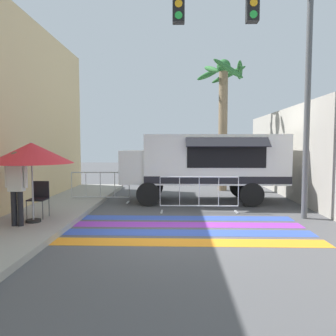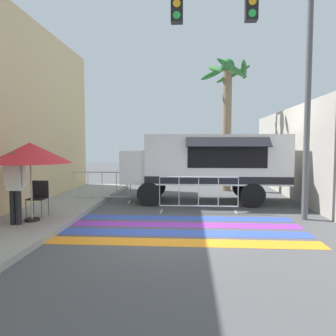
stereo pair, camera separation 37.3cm
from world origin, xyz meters
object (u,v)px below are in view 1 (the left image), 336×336
(patio_umbrella, at_px, (31,153))
(vendor_person, at_px, (16,184))
(food_truck, at_px, (202,161))
(barricade_side, at_px, (100,187))
(traffic_signal_pole, at_px, (256,42))
(folding_chair, at_px, (39,196))
(palm_tree, at_px, (223,104))
(barricade_front, at_px, (199,194))

(patio_umbrella, relative_size, vendor_person, 1.14)
(food_truck, distance_m, barricade_side, 3.71)
(traffic_signal_pole, bearing_deg, food_truck, 114.77)
(food_truck, xyz_separation_m, vendor_person, (-4.59, -4.31, -0.33))
(traffic_signal_pole, distance_m, vendor_person, 7.07)
(traffic_signal_pole, bearing_deg, folding_chair, -173.36)
(palm_tree, bearing_deg, barricade_side, -145.03)
(patio_umbrella, distance_m, folding_chair, 1.26)
(traffic_signal_pole, distance_m, barricade_side, 6.83)
(food_truck, xyz_separation_m, palm_tree, (1.13, 2.90, 2.36))
(vendor_person, xyz_separation_m, palm_tree, (5.72, 7.22, 2.69))
(food_truck, height_order, traffic_signal_pole, traffic_signal_pole)
(patio_umbrella, bearing_deg, folding_chair, 98.25)
(food_truck, xyz_separation_m, barricade_side, (-3.58, -0.39, -0.92))
(folding_chair, bearing_deg, traffic_signal_pole, -14.49)
(barricade_front, bearing_deg, palm_tree, 74.53)
(food_truck, xyz_separation_m, folding_chair, (-4.47, -3.36, -0.75))
(food_truck, bearing_deg, patio_umbrella, -138.20)
(barricade_side, bearing_deg, vendor_person, -104.50)
(traffic_signal_pole, height_order, barricade_front, traffic_signal_pole)
(traffic_signal_pole, xyz_separation_m, patio_umbrella, (-5.64, -1.23, -2.96))
(traffic_signal_pole, distance_m, folding_chair, 7.06)
(food_truck, distance_m, patio_umbrella, 5.90)
(patio_umbrella, distance_m, vendor_person, 0.82)
(traffic_signal_pole, relative_size, vendor_person, 3.87)
(barricade_side, bearing_deg, palm_tree, 34.97)
(food_truck, bearing_deg, barricade_front, -96.23)
(food_truck, distance_m, barricade_front, 2.17)
(folding_chair, bearing_deg, patio_umbrella, -102.88)
(folding_chair, distance_m, barricade_side, 3.11)
(traffic_signal_pole, xyz_separation_m, barricade_front, (-1.46, 0.74, -4.24))
(palm_tree, bearing_deg, folding_chair, -131.81)
(folding_chair, relative_size, barricade_side, 0.45)
(traffic_signal_pole, xyz_separation_m, vendor_person, (-5.84, -1.62, -3.65))
(folding_chair, bearing_deg, palm_tree, 27.06)
(barricade_front, xyz_separation_m, barricade_side, (-3.36, 1.56, -0.01))
(food_truck, xyz_separation_m, patio_umbrella, (-4.39, -3.93, 0.37))
(food_truck, bearing_deg, palm_tree, 68.72)
(patio_umbrella, height_order, vendor_person, patio_umbrella)
(food_truck, bearing_deg, vendor_person, -136.79)
(traffic_signal_pole, bearing_deg, palm_tree, 91.17)
(food_truck, distance_m, vendor_person, 6.31)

